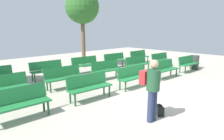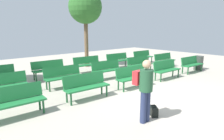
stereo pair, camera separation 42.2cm
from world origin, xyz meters
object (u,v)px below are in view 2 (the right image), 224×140
Objects in this scene: bench_r0_c0 at (14,100)px; bench_r1_c0 at (3,84)px; bench_r0_c4 at (191,63)px; bench_r2_c1 at (49,68)px; bench_r1_c3 at (139,63)px; bench_r2_c2 at (87,63)px; bench_r0_c2 at (133,76)px; bench_r1_c1 at (63,75)px; visitor_with_backpack at (145,87)px; bench_r2_c3 at (118,59)px; handbag at (153,111)px; bench_r1_c2 at (107,69)px; bench_r0_c1 at (86,85)px; bench_r1_c4 at (164,59)px; tree_0 at (85,8)px; bench_r0_c3 at (166,69)px; bench_r2_c4 at (143,56)px; trash_bin at (198,63)px.

bench_r0_c0 and bench_r1_c0 have the same top height.
bench_r0_c4 is 1.00× the size of bench_r2_c1.
bench_r1_c0 is 1.00× the size of bench_r1_c3.
bench_r2_c2 is (-2.18, 1.95, 0.00)m from bench_r1_c3.
bench_r1_c1 is (-2.12, 1.95, 0.00)m from bench_r0_c2.
bench_r0_c2 is 1.00× the size of bench_r0_c4.
bench_r0_c4 is at bearing -0.00° from bench_r0_c2.
bench_r2_c1 is 6.00m from visitor_with_backpack.
bench_r2_c1 is at bearing 57.01° from bench_r0_c0.
bench_r2_c1 is (-6.53, 4.02, 0.00)m from bench_r0_c4.
bench_r1_c0 is 1.00× the size of bench_r2_c2.
bench_r2_c3 is at bearing 57.95° from bench_r0_c2.
bench_r1_c2 is at bearing 67.43° from handbag.
bench_r0_c1 is at bearing 0.12° from bench_r0_c0.
bench_r1_c4 is (6.76, -0.41, 0.00)m from bench_r1_c1.
tree_0 is 8.47m from handbag.
bench_r0_c3 is 2.29m from bench_r0_c4.
bench_r2_c4 is 8.86m from visitor_with_backpack.
bench_r1_c1 is 6.77m from bench_r1_c4.
bench_r1_c3 is at bearing -21.43° from bench_r2_c1.
bench_r1_c0 is (-4.33, 2.14, 0.00)m from bench_r0_c2.
bench_r0_c3 is at bearing -90.65° from bench_r1_c3.
trash_bin is at bearing 0.90° from bench_r0_c2.
bench_r2_c3 is at bearing 40.52° from bench_r1_c2.
bench_r2_c2 is 6.56m from trash_bin.
handbag is (-2.68, -7.22, -3.52)m from tree_0.
bench_r0_c4 is at bearing -37.03° from bench_r2_c2.
bench_r0_c1 and bench_r2_c2 have the same top height.
bench_r1_c1 is at bearing 164.08° from trash_bin.
bench_r2_c3 is 4.83m from trash_bin.
bench_r2_c3 is 2.33m from bench_r2_c4.
bench_r0_c2 is at bearing -141.44° from bench_r1_c3.
bench_r2_c1 is at bearing 164.34° from bench_r1_c4.
bench_r0_c1 is 2.44m from visitor_with_backpack.
visitor_with_backpack is at bearing -175.93° from handbag.
bench_r2_c2 is at bearing 0.86° from bench_r2_c1.
bench_r2_c2 is (2.37, 1.69, 0.00)m from bench_r1_c1.
bench_r2_c4 is at bearing 21.53° from bench_r0_c0.
bench_r0_c0 reaches higher than trash_bin.
bench_r1_c2 is at bearing 141.69° from bench_r0_c3.
bench_r0_c2 and bench_r2_c3 have the same top height.
bench_r1_c0 and bench_r2_c1 have the same top height.
bench_r1_c4 is at bearing 10.81° from bench_r0_c0.
bench_r2_c2 is 0.99× the size of visitor_with_backpack.
tree_0 is 2.87× the size of visitor_with_backpack.
bench_r1_c4 is at bearing -20.53° from bench_r2_c2.
trash_bin is (7.50, -3.99, -0.09)m from bench_r2_c1.
visitor_with_backpack reaches higher than handbag.
bench_r2_c1 is at bearing 94.10° from handbag.
bench_r2_c2 and bench_r2_c4 have the same top height.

